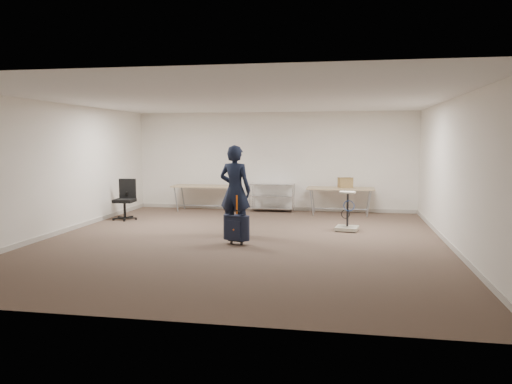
# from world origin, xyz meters

# --- Properties ---
(ground) EXTENTS (9.00, 9.00, 0.00)m
(ground) POSITION_xyz_m (0.00, 0.00, 0.00)
(ground) COLOR #45342A
(ground) RESTS_ON ground
(room_shell) EXTENTS (8.00, 9.00, 9.00)m
(room_shell) POSITION_xyz_m (0.00, 1.38, 0.05)
(room_shell) COLOR white
(room_shell) RESTS_ON ground
(folding_table_left) EXTENTS (1.80, 0.75, 0.73)m
(folding_table_left) POSITION_xyz_m (-1.90, 3.95, 0.68)
(folding_table_left) COLOR tan
(folding_table_left) RESTS_ON ground
(folding_table_right) EXTENTS (1.80, 0.75, 0.73)m
(folding_table_right) POSITION_xyz_m (1.90, 3.95, 0.68)
(folding_table_right) COLOR tan
(folding_table_right) RESTS_ON ground
(wire_shelf) EXTENTS (1.22, 0.47, 0.80)m
(wire_shelf) POSITION_xyz_m (0.00, 4.20, 0.44)
(wire_shelf) COLOR silver
(wire_shelf) RESTS_ON ground
(person) EXTENTS (0.78, 0.59, 1.91)m
(person) POSITION_xyz_m (-0.27, 0.63, 0.96)
(person) COLOR black
(person) RESTS_ON ground
(suitcase) EXTENTS (0.39, 0.29, 0.96)m
(suitcase) POSITION_xyz_m (-0.03, -0.35, 0.33)
(suitcase) COLOR black
(suitcase) RESTS_ON ground
(office_chair) EXTENTS (0.62, 0.62, 1.03)m
(office_chair) POSITION_xyz_m (-3.47, 2.14, 0.31)
(office_chair) COLOR black
(office_chair) RESTS_ON ground
(equipment_cart) EXTENTS (0.55, 0.55, 0.88)m
(equipment_cart) POSITION_xyz_m (2.08, 1.51, 0.23)
(equipment_cart) COLOR beige
(equipment_cart) RESTS_ON ground
(cardboard_box) EXTENTS (0.42, 0.37, 0.27)m
(cardboard_box) POSITION_xyz_m (2.03, 4.04, 0.86)
(cardboard_box) COLOR #A4784C
(cardboard_box) RESTS_ON folding_table_right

